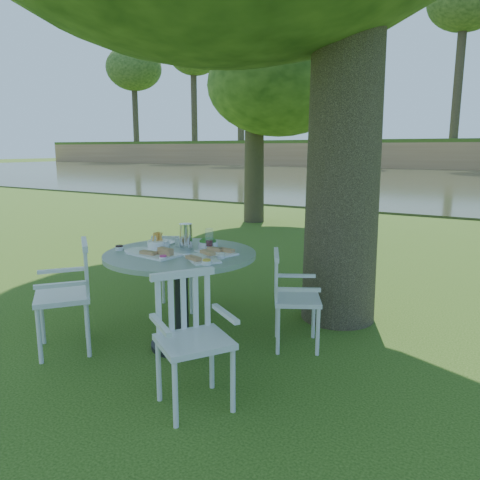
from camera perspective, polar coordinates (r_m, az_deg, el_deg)
name	(u,v)px	position (r m, az deg, el deg)	size (l,w,h in m)	color
ground	(230,327)	(4.72, -1.27, -10.58)	(140.00, 140.00, 0.00)	#203F0D
table	(181,273)	(4.12, -7.23, -3.98)	(1.31, 1.31, 0.86)	black
chair_ne	(287,292)	(4.16, 5.81, -6.31)	(0.56, 0.57, 0.85)	silver
chair_nw	(175,267)	(5.07, -7.98, -3.25)	(0.56, 0.55, 0.84)	silver
chair_sw	(73,287)	(4.31, -19.65, -5.46)	(0.66, 0.66, 0.96)	silver
chair_se	(189,328)	(3.28, -6.20, -10.61)	(0.61, 0.62, 0.91)	silver
tableware	(181,246)	(4.13, -7.26, -0.71)	(1.08, 0.71, 0.23)	white
river	(467,183)	(26.87, 25.96, 6.30)	(100.00, 28.00, 0.12)	#2F351F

